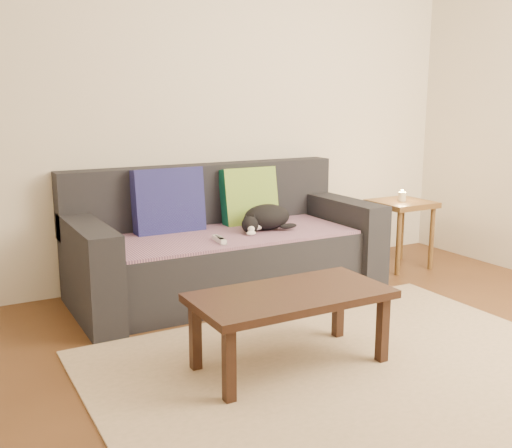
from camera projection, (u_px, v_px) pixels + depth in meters
name	position (u px, v px, depth m)	size (l,w,h in m)	color
ground	(367.00, 381.00, 2.89)	(4.50, 4.50, 0.00)	brown
back_wall	(197.00, 104.00, 4.33)	(4.50, 0.04, 2.60)	beige
sofa	(224.00, 249.00, 4.17)	(2.10, 0.94, 0.87)	#232328
throw_blanket	(230.00, 235.00, 4.07)	(1.66, 0.74, 0.02)	#3E294D
cushion_navy	(169.00, 204.00, 4.09)	(0.49, 0.12, 0.49)	#181351
cushion_green	(249.00, 197.00, 4.39)	(0.42, 0.11, 0.42)	#0C5037
cat	(266.00, 218.00, 4.16)	(0.43, 0.32, 0.18)	black
wii_remote_a	(219.00, 239.00, 3.83)	(0.15, 0.04, 0.03)	white
wii_remote_b	(221.00, 240.00, 3.80)	(0.15, 0.04, 0.03)	white
side_table	(401.00, 213.00, 4.77)	(0.43, 0.43, 0.54)	brown
candle	(402.00, 196.00, 4.75)	(0.06, 0.06, 0.09)	beige
rug	(348.00, 368.00, 3.01)	(2.50, 1.80, 0.01)	tan
coffee_table	(291.00, 302.00, 2.97)	(0.99, 0.50, 0.40)	black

